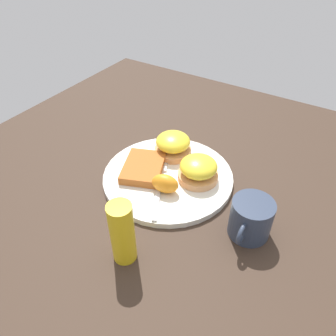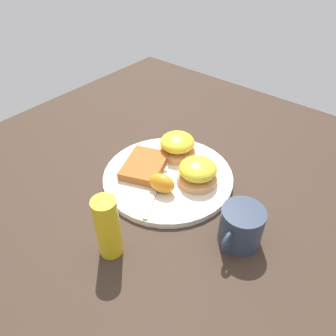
# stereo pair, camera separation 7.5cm
# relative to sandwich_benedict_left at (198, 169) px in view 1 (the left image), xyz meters

# --- Properties ---
(ground_plane) EXTENTS (1.10, 1.10, 0.00)m
(ground_plane) POSITION_rel_sandwich_benedict_left_xyz_m (0.02, -0.07, -0.04)
(ground_plane) COLOR #38281E
(plate) EXTENTS (0.30, 0.30, 0.01)m
(plate) POSITION_rel_sandwich_benedict_left_xyz_m (0.02, -0.07, -0.03)
(plate) COLOR silver
(plate) RESTS_ON ground_plane
(sandwich_benedict_left) EXTENTS (0.09, 0.09, 0.06)m
(sandwich_benedict_left) POSITION_rel_sandwich_benedict_left_xyz_m (0.00, 0.00, 0.00)
(sandwich_benedict_left) COLOR tan
(sandwich_benedict_left) RESTS_ON plate
(sandwich_benedict_right) EXTENTS (0.09, 0.09, 0.06)m
(sandwich_benedict_right) POSITION_rel_sandwich_benedict_left_xyz_m (-0.05, -0.10, 0.00)
(sandwich_benedict_right) COLOR tan
(sandwich_benedict_right) RESTS_ON plate
(hashbrown_patty) EXTENTS (0.14, 0.13, 0.02)m
(hashbrown_patty) POSITION_rel_sandwich_benedict_left_xyz_m (0.04, -0.12, -0.02)
(hashbrown_patty) COLOR #AC5B25
(hashbrown_patty) RESTS_ON plate
(orange_wedge) EXTENTS (0.05, 0.07, 0.04)m
(orange_wedge) POSITION_rel_sandwich_benedict_left_xyz_m (0.08, -0.04, -0.01)
(orange_wedge) COLOR orange
(orange_wedge) RESTS_ON plate
(fork) EXTENTS (0.18, 0.10, 0.00)m
(fork) POSITION_rel_sandwich_benedict_left_xyz_m (0.06, -0.06, -0.02)
(fork) COLOR silver
(fork) RESTS_ON plate
(cup) EXTENTS (0.11, 0.08, 0.08)m
(cup) POSITION_rel_sandwich_benedict_left_xyz_m (0.08, 0.15, -0.00)
(cup) COLOR #2D384C
(cup) RESTS_ON ground_plane
(condiment_bottle) EXTENTS (0.04, 0.04, 0.13)m
(condiment_bottle) POSITION_rel_sandwich_benedict_left_xyz_m (0.25, -0.02, 0.02)
(condiment_bottle) COLOR gold
(condiment_bottle) RESTS_ON ground_plane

